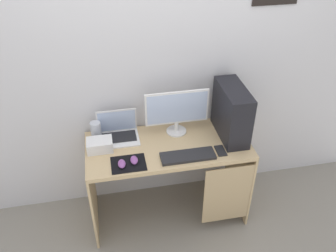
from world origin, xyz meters
TOP-DOWN VIEW (x-y plane):
  - ground_plane at (0.00, 0.00)m, footprint 8.00×8.00m
  - wall_back at (0.00, 0.34)m, footprint 4.00×0.05m
  - desk at (0.02, -0.01)m, footprint 1.31×0.59m
  - pc_tower at (0.53, 0.04)m, footprint 0.19×0.46m
  - monitor at (0.10, 0.15)m, footprint 0.52×0.17m
  - laptop at (-0.38, 0.17)m, footprint 0.33×0.23m
  - speaker at (-0.56, 0.20)m, footprint 0.09×0.09m
  - projector at (-0.54, 0.04)m, footprint 0.20×0.14m
  - keyboard at (0.12, -0.19)m, footprint 0.42×0.14m
  - mousepad at (-0.34, -0.18)m, footprint 0.26×0.20m
  - mouse_left at (-0.29, -0.17)m, footprint 0.06×0.10m
  - mouse_right at (-0.39, -0.19)m, footprint 0.06×0.10m
  - cell_phone at (0.39, -0.17)m, footprint 0.07×0.13m

SIDE VIEW (x-z plane):
  - ground_plane at x=0.00m, z-range 0.00..0.00m
  - desk at x=0.02m, z-range 0.22..0.99m
  - mousepad at x=-0.34m, z-range 0.77..0.78m
  - cell_phone at x=0.39m, z-range 0.77..0.78m
  - keyboard at x=0.12m, z-range 0.77..0.80m
  - mouse_left at x=-0.29m, z-range 0.78..0.81m
  - mouse_right at x=-0.39m, z-range 0.78..0.81m
  - projector at x=-0.54m, z-range 0.77..0.87m
  - laptop at x=-0.38m, z-range 0.71..0.93m
  - speaker at x=-0.56m, z-range 0.77..0.93m
  - monitor at x=0.10m, z-range 0.79..1.18m
  - pc_tower at x=0.53m, z-range 0.77..1.21m
  - wall_back at x=0.00m, z-range 0.00..2.60m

